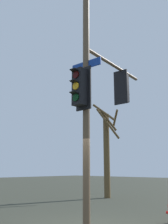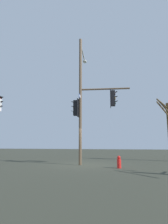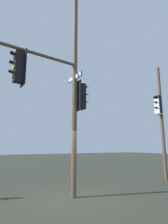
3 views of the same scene
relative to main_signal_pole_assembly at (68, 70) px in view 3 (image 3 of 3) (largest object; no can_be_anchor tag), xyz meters
The scene contains 3 objects.
ground_plane 4.93m from the main_signal_pole_assembly, 102.40° to the left, with size 80.00×80.00×0.00m, color #35372C.
main_signal_pole_assembly is the anchor object (origin of this frame).
secondary_pole_assembly 6.89m from the main_signal_pole_assembly, 98.97° to the left, with size 0.40×0.74×6.92m.
Camera 3 is at (6.43, -3.07, 1.89)m, focal length 29.50 mm.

